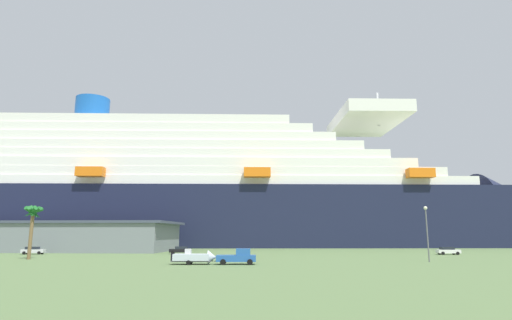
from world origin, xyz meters
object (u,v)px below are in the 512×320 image
object	(u,v)px
parked_car_black_coupe	(181,250)
parked_car_silver_sedan	(33,250)
cruise_ship	(178,195)
parked_car_white_van	(448,251)
small_boat_on_trailer	(197,257)
street_lamp	(427,226)
palm_tree	(33,216)
pickup_truck	(238,257)

from	to	relation	value
parked_car_black_coupe	parked_car_silver_sedan	bearing A→B (deg)	-174.72
cruise_ship	parked_car_white_van	bearing A→B (deg)	-35.24
small_boat_on_trailer	parked_car_white_van	distance (m)	55.16
cruise_ship	parked_car_black_coupe	world-z (taller)	cruise_ship
street_lamp	parked_car_black_coupe	bearing A→B (deg)	151.67
cruise_ship	parked_car_white_van	xyz separation A→B (m)	(68.10, -48.11, -16.36)
parked_car_white_van	small_boat_on_trailer	bearing A→B (deg)	-148.53
cruise_ship	palm_tree	distance (m)	68.03
cruise_ship	street_lamp	distance (m)	90.79
small_boat_on_trailer	parked_car_silver_sedan	bearing A→B (deg)	145.77
street_lamp	parked_car_black_coupe	distance (m)	49.99
cruise_ship	pickup_truck	size ratio (longest dim) A/B	44.69
pickup_truck	parked_car_silver_sedan	world-z (taller)	pickup_truck
parked_car_white_van	parked_car_black_coupe	bearing A→B (deg)	178.86
cruise_ship	palm_tree	bearing A→B (deg)	-98.12
cruise_ship	parked_car_black_coupe	bearing A→B (deg)	-75.63
small_boat_on_trailer	parked_car_silver_sedan	size ratio (longest dim) A/B	1.52
cruise_ship	street_lamp	size ratio (longest dim) A/B	29.78
parked_car_white_van	parked_car_silver_sedan	size ratio (longest dim) A/B	0.96
cruise_ship	small_boat_on_trailer	world-z (taller)	cruise_ship
parked_car_black_coupe	parked_car_silver_sedan	size ratio (longest dim) A/B	1.02
pickup_truck	parked_car_black_coupe	xyz separation A→B (m)	(-14.85, 29.63, -0.21)
pickup_truck	parked_car_silver_sedan	distance (m)	52.90
small_boat_on_trailer	palm_tree	distance (m)	32.85
parked_car_white_van	cruise_ship	bearing A→B (deg)	144.76
small_boat_on_trailer	cruise_ship	bearing A→B (deg)	105.31
small_boat_on_trailer	street_lamp	distance (m)	35.65
cruise_ship	parked_car_silver_sedan	world-z (taller)	cruise_ship
pickup_truck	parked_car_silver_sedan	xyz separation A→B (m)	(-45.62, 26.79, -0.21)
cruise_ship	pickup_truck	bearing A→B (deg)	-70.66
cruise_ship	parked_car_white_van	distance (m)	84.97
palm_tree	parked_car_silver_sedan	xyz separation A→B (m)	(-9.22, 16.78, -6.44)
parked_car_white_van	parked_car_silver_sedan	bearing A→B (deg)	-178.86
pickup_truck	small_boat_on_trailer	size ratio (longest dim) A/B	0.80
parked_car_white_van	parked_car_silver_sedan	xyz separation A→B (m)	(-86.82, -1.73, -0.00)
small_boat_on_trailer	parked_car_black_coupe	distance (m)	31.23
pickup_truck	parked_car_black_coupe	size ratio (longest dim) A/B	1.19
parked_car_black_coupe	cruise_ship	bearing A→B (deg)	104.37
street_lamp	small_boat_on_trailer	bearing A→B (deg)	-169.77
small_boat_on_trailer	palm_tree	xyz separation A→B (m)	(-30.55, 10.28, 6.31)
small_boat_on_trailer	street_lamp	xyz separation A→B (m)	(34.80, 6.28, 4.54)
small_boat_on_trailer	pickup_truck	bearing A→B (deg)	2.64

